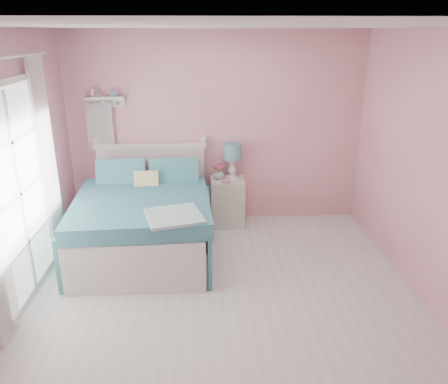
{
  "coord_description": "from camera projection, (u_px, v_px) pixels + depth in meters",
  "views": [
    {
      "loc": [
        -0.18,
        -3.64,
        2.56
      ],
      "look_at": [
        0.06,
        1.2,
        0.78
      ],
      "focal_mm": 35.0,
      "sensor_mm": 36.0,
      "label": 1
    }
  ],
  "objects": [
    {
      "name": "floor",
      "position": [
        224.0,
        308.0,
        4.3
      ],
      "size": [
        4.5,
        4.5,
        0.0
      ],
      "primitive_type": "plane",
      "color": "beige",
      "rests_on": "ground"
    },
    {
      "name": "room_shell",
      "position": [
        224.0,
        152.0,
        3.75
      ],
      "size": [
        4.5,
        4.5,
        4.5
      ],
      "color": "#D4868F",
      "rests_on": "floor"
    },
    {
      "name": "bed",
      "position": [
        145.0,
        221.0,
        5.31
      ],
      "size": [
        1.64,
        2.0,
        1.13
      ],
      "rotation": [
        0.0,
        0.0,
        0.06
      ],
      "color": "silver",
      "rests_on": "floor"
    },
    {
      "name": "nightstand",
      "position": [
        227.0,
        202.0,
        6.07
      ],
      "size": [
        0.46,
        0.45,
        0.66
      ],
      "color": "beige",
      "rests_on": "floor"
    },
    {
      "name": "table_lamp",
      "position": [
        232.0,
        154.0,
        5.92
      ],
      "size": [
        0.24,
        0.24,
        0.48
      ],
      "color": "white",
      "rests_on": "nightstand"
    },
    {
      "name": "vase",
      "position": [
        219.0,
        174.0,
        5.94
      ],
      "size": [
        0.17,
        0.17,
        0.15
      ],
      "primitive_type": "imported",
      "rotation": [
        0.0,
        0.0,
        -0.24
      ],
      "color": "silver",
      "rests_on": "nightstand"
    },
    {
      "name": "teacup",
      "position": [
        226.0,
        181.0,
        5.8
      ],
      "size": [
        0.09,
        0.09,
        0.07
      ],
      "primitive_type": "imported",
      "rotation": [
        0.0,
        0.0,
        -0.07
      ],
      "color": "#CC8895",
      "rests_on": "nightstand"
    },
    {
      "name": "roses",
      "position": [
        219.0,
        166.0,
        5.9
      ],
      "size": [
        0.14,
        0.11,
        0.12
      ],
      "color": "#CF4662",
      "rests_on": "vase"
    },
    {
      "name": "wall_shelf",
      "position": [
        105.0,
        99.0,
        5.69
      ],
      "size": [
        0.5,
        0.15,
        0.25
      ],
      "color": "silver",
      "rests_on": "room_shell"
    },
    {
      "name": "hanging_dress",
      "position": [
        100.0,
        125.0,
        5.79
      ],
      "size": [
        0.34,
        0.03,
        0.72
      ],
      "primitive_type": "cube",
      "color": "white",
      "rests_on": "room_shell"
    },
    {
      "name": "french_door",
      "position": [
        19.0,
        195.0,
        4.21
      ],
      "size": [
        0.04,
        1.32,
        2.16
      ],
      "color": "silver",
      "rests_on": "floor"
    },
    {
      "name": "curtain_far",
      "position": [
        48.0,
        163.0,
        4.88
      ],
      "size": [
        0.04,
        0.4,
        2.32
      ],
      "primitive_type": "cube",
      "color": "white",
      "rests_on": "floor"
    }
  ]
}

